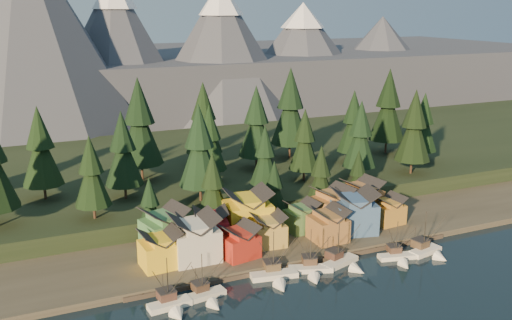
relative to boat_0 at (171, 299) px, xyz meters
name	(u,v)px	position (x,y,z in m)	size (l,w,h in m)	color
ground	(337,296)	(31.98, -8.34, -2.32)	(500.00, 500.00, 0.00)	black
shore_strip	(257,225)	(31.98, 31.66, -1.57)	(400.00, 50.00, 1.50)	#373328
hillside	(197,168)	(31.98, 81.66, 0.68)	(420.00, 100.00, 6.00)	black
dock	(299,261)	(31.98, 8.16, -1.82)	(80.00, 4.00, 1.00)	#463D32
mountain_ridge	(114,66)	(27.79, 205.25, 23.74)	(560.00, 190.00, 90.00)	#484B5C
boat_0	(171,299)	(0.00, 0.00, 0.00)	(8.89, 9.52, 11.44)	white
boat_1	(206,291)	(7.37, 0.83, -0.38)	(9.51, 10.13, 10.39)	beige
boat_2	(276,271)	(23.70, 2.92, -0.20)	(10.82, 11.50, 11.49)	silver
boat_3	(312,265)	(32.23, 2.51, -0.34)	(10.24, 10.63, 10.75)	silver
boat_4	(344,257)	(40.57, 2.77, -0.19)	(10.26, 10.73, 11.28)	silver
boat_5	(399,253)	(53.72, 0.26, -0.44)	(9.14, 9.61, 9.98)	white
boat_6	(429,245)	(62.07, -0.10, 0.03)	(9.10, 9.73, 11.56)	white
house_front_0	(160,248)	(2.28, 16.28, 3.53)	(8.80, 8.38, 8.27)	yellow
house_front_1	(194,236)	(10.16, 16.72, 4.71)	(10.25, 9.85, 10.52)	beige
house_front_2	(239,240)	(19.81, 14.08, 3.14)	(8.95, 9.00, 7.53)	#A02418
house_front_3	(268,229)	(28.52, 17.22, 3.26)	(8.21, 7.88, 7.75)	#AF8F3E
house_front_4	(328,223)	(43.05, 14.13, 3.47)	(8.04, 8.67, 8.16)	olive
house_front_5	(354,210)	(51.69, 16.17, 4.91)	(12.24, 11.54, 10.91)	#35557E
house_front_6	(388,209)	(63.10, 17.43, 3.07)	(7.94, 7.57, 7.40)	#AD7A2C
house_back_0	(164,228)	(5.45, 24.42, 4.60)	(11.36, 11.09, 10.31)	#407744
house_back_1	(211,226)	(16.19, 22.83, 3.83)	(9.49, 9.56, 8.87)	maroon
house_back_2	(247,211)	(26.58, 25.14, 5.32)	(11.85, 11.03, 11.68)	gold
house_back_3	(302,216)	(40.07, 21.86, 3.22)	(8.15, 7.40, 7.68)	#446D3B
house_back_4	(332,205)	(49.61, 23.03, 4.37)	(10.19, 9.88, 9.88)	#996836
house_back_5	(362,197)	(59.90, 24.87, 4.46)	(9.93, 10.03, 10.06)	#976235
tree_hill_1	(41,149)	(-18.02, 59.66, 17.65)	(10.97, 10.97, 25.56)	#332319
tree_hill_2	(91,174)	(-8.02, 39.66, 15.15)	(9.01, 9.01, 20.98)	#332319
tree_hill_3	(123,151)	(1.98, 51.66, 16.88)	(10.36, 10.36, 24.14)	#332319
tree_hill_4	(140,125)	(9.98, 66.66, 20.54)	(13.24, 13.24, 30.83)	#332319
tree_hill_5	(199,149)	(19.98, 41.66, 18.08)	(11.31, 11.31, 26.35)	#332319
tree_hill_6	(209,140)	(27.98, 56.66, 16.31)	(9.92, 9.92, 23.11)	#332319
tree_hill_7	(265,157)	(37.98, 39.66, 14.36)	(8.39, 8.39, 19.55)	#332319
tree_hill_8	(256,124)	(45.98, 63.66, 18.32)	(11.50, 11.50, 26.78)	#332319
tree_hill_9	(305,142)	(53.98, 46.66, 15.58)	(9.34, 9.34, 21.77)	#332319
tree_hill_10	(290,109)	(61.98, 71.66, 20.54)	(13.24, 13.24, 30.84)	#332319
tree_hill_11	(360,136)	(69.98, 41.66, 16.74)	(10.26, 10.26, 23.90)	#332319
tree_hill_12	(353,123)	(77.98, 57.66, 16.96)	(10.43, 10.43, 24.29)	#332319
tree_hill_13	(414,128)	(87.98, 39.66, 18.07)	(11.30, 11.30, 26.33)	#332319
tree_hill_14	(388,107)	(95.98, 63.66, 19.99)	(12.80, 12.80, 29.83)	#332319
tree_hill_15	(204,121)	(31.98, 73.66, 18.69)	(11.79, 11.79, 27.46)	#332319
tree_hill_17	(423,124)	(99.98, 49.66, 16.37)	(9.97, 9.97, 23.22)	#332319
tree_shore_0	(150,206)	(3.98, 31.66, 7.83)	(6.80, 6.80, 15.83)	#332319
tree_shore_1	(213,188)	(19.98, 31.66, 10.24)	(8.69, 8.69, 20.25)	#332319
tree_shore_2	(274,188)	(36.98, 31.66, 8.03)	(6.96, 6.96, 16.20)	#332319
tree_shore_3	(321,176)	(50.98, 31.66, 9.55)	(8.15, 8.15, 18.98)	#332319
tree_shore_4	(358,176)	(62.98, 31.66, 8.17)	(7.07, 7.07, 16.47)	#332319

